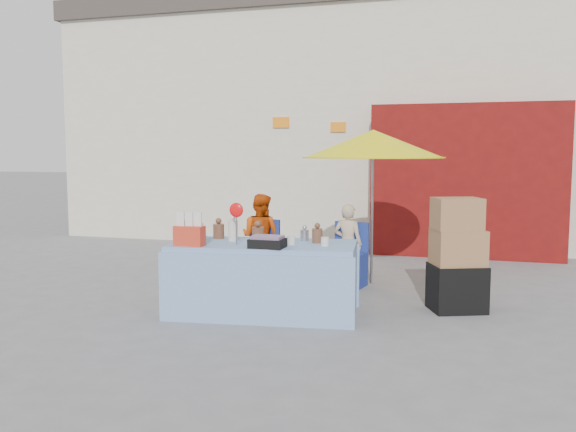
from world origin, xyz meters
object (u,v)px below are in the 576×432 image
(umbrella, at_px, (373,145))
(box_stack, at_px, (457,259))
(market_table, at_px, (263,278))
(vendor_orange, at_px, (260,237))
(chair_left, at_px, (258,263))
(chair_right, at_px, (346,268))
(vendor_beige, at_px, (348,244))

(umbrella, xyz_separation_m, box_stack, (1.15, -1.16, -1.30))
(market_table, bearing_deg, umbrella, 57.02)
(vendor_orange, bearing_deg, market_table, 120.13)
(umbrella, height_order, box_stack, umbrella)
(chair_left, relative_size, chair_right, 1.00)
(market_table, height_order, chair_right, market_table)
(market_table, xyz_separation_m, chair_left, (-0.64, 1.63, -0.15))
(chair_left, height_order, vendor_orange, vendor_orange)
(chair_right, xyz_separation_m, vendor_orange, (-1.25, 0.13, 0.35))
(market_table, distance_m, chair_right, 1.74)
(vendor_beige, relative_size, umbrella, 0.53)
(vendor_beige, bearing_deg, chair_left, 16.29)
(chair_right, bearing_deg, chair_left, -169.86)
(vendor_orange, bearing_deg, chair_left, 101.32)
(market_table, bearing_deg, vendor_orange, 102.49)
(market_table, relative_size, chair_left, 2.56)
(chair_right, bearing_deg, market_table, -100.52)
(chair_left, distance_m, box_stack, 2.85)
(chair_left, bearing_deg, market_table, -58.44)
(vendor_orange, xyz_separation_m, umbrella, (1.55, 0.15, 1.29))
(vendor_beige, height_order, box_stack, box_stack)
(chair_right, relative_size, vendor_orange, 0.70)
(market_table, relative_size, vendor_orange, 1.80)
(chair_left, distance_m, chair_right, 1.25)
(market_table, relative_size, chair_right, 2.56)
(vendor_beige, xyz_separation_m, box_stack, (1.45, -1.01, 0.04))
(market_table, distance_m, chair_left, 1.75)
(box_stack, bearing_deg, chair_right, 148.78)
(umbrella, bearing_deg, box_stack, -45.32)
(chair_right, xyz_separation_m, umbrella, (0.30, 0.28, 1.64))
(chair_left, xyz_separation_m, vendor_beige, (1.25, 0.13, 0.29))
(market_table, distance_m, umbrella, 2.58)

